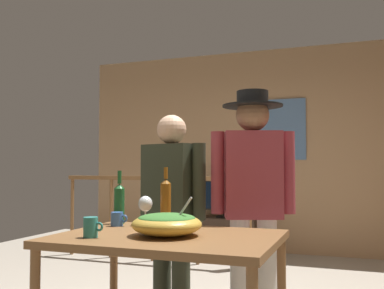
# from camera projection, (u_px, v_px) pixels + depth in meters

# --- Properties ---
(back_wall) EXTENTS (5.22, 0.10, 2.77)m
(back_wall) POSITION_uv_depth(u_px,v_px,m) (264.00, 150.00, 6.16)
(back_wall) COLOR tan
(back_wall) RESTS_ON ground_plane
(framed_picture) EXTENTS (0.65, 0.03, 0.82)m
(framed_picture) POSITION_uv_depth(u_px,v_px,m) (281.00, 129.00, 6.03)
(framed_picture) COLOR #52759F
(stair_railing) EXTENTS (2.44, 0.10, 1.09)m
(stair_railing) POSITION_uv_depth(u_px,v_px,m) (186.00, 207.00, 5.36)
(stair_railing) COLOR brown
(stair_railing) RESTS_ON ground_plane
(tv_console) EXTENTS (0.90, 0.40, 0.48)m
(tv_console) POSITION_uv_depth(u_px,v_px,m) (224.00, 235.00, 5.94)
(tv_console) COLOR #38281E
(tv_console) RESTS_ON ground_plane
(flat_screen_tv) EXTENTS (0.63, 0.12, 0.49)m
(flat_screen_tv) POSITION_uv_depth(u_px,v_px,m) (223.00, 196.00, 5.93)
(flat_screen_tv) COLOR black
(flat_screen_tv) RESTS_ON tv_console
(serving_table) EXTENTS (1.16, 0.84, 0.80)m
(serving_table) POSITION_uv_depth(u_px,v_px,m) (167.00, 251.00, 2.35)
(serving_table) COLOR brown
(serving_table) RESTS_ON ground_plane
(salad_bowl) EXTENTS (0.37, 0.37, 0.21)m
(salad_bowl) POSITION_uv_depth(u_px,v_px,m) (167.00, 223.00, 2.32)
(salad_bowl) COLOR gold
(salad_bowl) RESTS_ON serving_table
(wine_glass) EXTENTS (0.09, 0.09, 0.18)m
(wine_glass) POSITION_uv_depth(u_px,v_px,m) (145.00, 205.00, 2.74)
(wine_glass) COLOR silver
(wine_glass) RESTS_ON serving_table
(wine_bottle_amber) EXTENTS (0.07, 0.07, 0.36)m
(wine_bottle_amber) POSITION_uv_depth(u_px,v_px,m) (166.00, 201.00, 2.73)
(wine_bottle_amber) COLOR brown
(wine_bottle_amber) RESTS_ON serving_table
(wine_bottle_green) EXTENTS (0.07, 0.07, 0.34)m
(wine_bottle_green) POSITION_uv_depth(u_px,v_px,m) (119.00, 202.00, 2.82)
(wine_bottle_green) COLOR #1E5628
(wine_bottle_green) RESTS_ON serving_table
(mug_blue) EXTENTS (0.11, 0.07, 0.08)m
(mug_blue) POSITION_uv_depth(u_px,v_px,m) (117.00, 219.00, 2.71)
(mug_blue) COLOR #3866B2
(mug_blue) RESTS_ON serving_table
(mug_teal) EXTENTS (0.11, 0.07, 0.10)m
(mug_teal) POSITION_uv_depth(u_px,v_px,m) (91.00, 227.00, 2.27)
(mug_teal) COLOR teal
(mug_teal) RESTS_ON serving_table
(person_standing_left) EXTENTS (0.57, 0.34, 1.53)m
(person_standing_left) POSITION_uv_depth(u_px,v_px,m) (171.00, 203.00, 3.17)
(person_standing_left) COLOR #2D3323
(person_standing_left) RESTS_ON ground_plane
(person_standing_right) EXTENTS (0.53, 0.41, 1.66)m
(person_standing_right) POSITION_uv_depth(u_px,v_px,m) (253.00, 191.00, 2.97)
(person_standing_right) COLOR beige
(person_standing_right) RESTS_ON ground_plane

